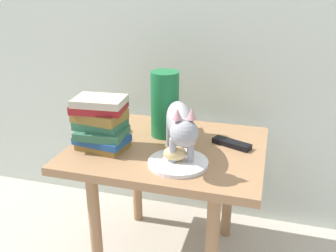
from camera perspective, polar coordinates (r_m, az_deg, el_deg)
name	(u,v)px	position (r m, az deg, el deg)	size (l,w,h in m)	color
side_table	(168,163)	(1.45, 0.00, -5.74)	(0.72, 0.58, 0.53)	#9E724C
plate	(178,163)	(1.28, 1.56, -5.62)	(0.21, 0.21, 0.01)	white
bread_roll	(175,154)	(1.27, 1.08, -4.24)	(0.08, 0.06, 0.05)	#E0BC7A
cat	(180,123)	(1.27, 1.89, 0.43)	(0.20, 0.46, 0.23)	#99999E
book_stack	(101,122)	(1.39, -10.27, 0.56)	(0.21, 0.17, 0.20)	olive
green_vase	(165,104)	(1.47, -0.49, 3.35)	(0.11, 0.11, 0.26)	#196B38
candle_jar	(108,122)	(1.56, -9.15, 0.60)	(0.07, 0.07, 0.08)	silver
tv_remote	(232,144)	(1.43, 9.73, -2.67)	(0.15, 0.04, 0.02)	black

